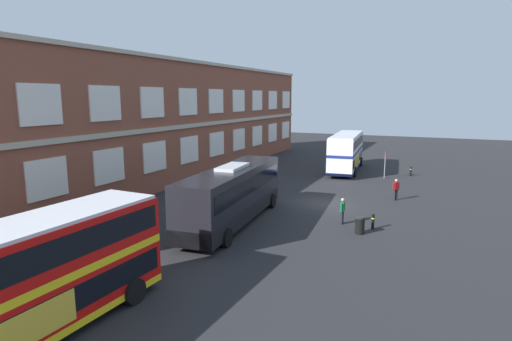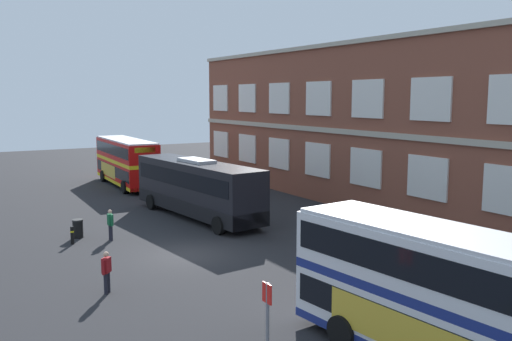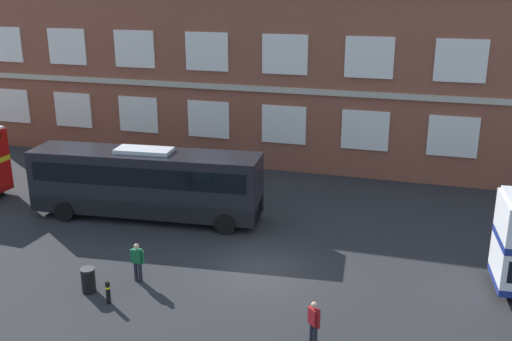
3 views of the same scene
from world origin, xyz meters
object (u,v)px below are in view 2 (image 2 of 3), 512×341
Objects in this scene: waiting_passenger at (107,270)px; second_passenger at (110,224)px; touring_coach at (197,188)px; double_decker_middle at (464,305)px; bus_stand_flag at (267,321)px; safety_bollard_east at (72,235)px; station_litter_bin at (78,229)px; double_decker_near at (126,161)px.

waiting_passenger is 8.29m from second_passenger.
double_decker_middle is at bearing -5.93° from touring_coach.
double_decker_middle reaches higher than touring_coach.
safety_bollard_east is (-16.98, -1.56, -1.14)m from bus_stand_flag.
station_litter_bin is (-9.41, 1.02, -0.41)m from waiting_passenger.
double_decker_middle is at bearing 57.72° from bus_stand_flag.
touring_coach reaches higher than safety_bollard_east.
double_decker_near is at bearing 176.37° from double_decker_middle.
station_litter_bin is (-21.06, -5.50, -1.63)m from double_decker_middle.
safety_bollard_east is (2.55, -8.39, -1.42)m from touring_coach.
double_decker_middle is 20.81m from safety_bollard_east.
touring_coach is 4.52× the size of bus_stand_flag.
double_decker_middle reaches higher than station_litter_bin.
second_passenger is 2.08m from station_litter_bin.
bus_stand_flag is at bearing -11.32° from double_decker_near.
bus_stand_flag is 2.84× the size of safety_bollard_east.
double_decker_near is 18.80m from second_passenger.
bus_stand_flag reaches higher than second_passenger.
safety_bollard_east is at bearing -97.45° from second_passenger.
double_decker_near is 10.76× the size of station_litter_bin.
bus_stand_flag reaches higher than station_litter_bin.
touring_coach is at bearing 140.54° from waiting_passenger.
waiting_passenger is at bearing -3.15° from safety_bollard_east.
touring_coach is at bearing 160.72° from bus_stand_flag.
double_decker_near is 6.52× the size of waiting_passenger.
station_litter_bin is at bearing -25.98° from double_decker_near.
touring_coach reaches higher than station_litter_bin.
station_litter_bin is at bearing 155.04° from safety_bollard_east.
double_decker_middle is 10.87× the size of station_litter_bin.
double_decker_near is at bearing 160.83° from waiting_passenger.
double_decker_near is 0.99× the size of double_decker_middle.
second_passenger reaches higher than safety_bollard_east.
second_passenger is (2.81, -6.43, -0.98)m from touring_coach.
double_decker_middle is 11.79× the size of safety_bollard_east.
waiting_passenger is (10.74, -8.84, -0.98)m from touring_coach.
safety_bollard_east is (-0.26, -1.97, -0.44)m from second_passenger.
double_decker_middle is 6.59× the size of second_passenger.
touring_coach is 8.89m from safety_bollard_east.
bus_stand_flag is at bearing 5.25° from safety_bollard_east.
second_passenger is 1.65× the size of station_litter_bin.
touring_coach is (-22.39, 2.32, -0.24)m from double_decker_middle.
double_decker_middle is 0.92× the size of touring_coach.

